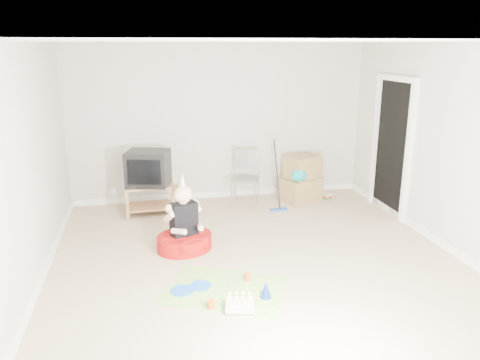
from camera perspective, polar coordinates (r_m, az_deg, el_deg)
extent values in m
plane|color=#C3AB8C|center=(5.97, 1.76, -9.33)|extent=(5.00, 5.00, 0.00)
cube|color=black|center=(7.61, 18.06, 3.66)|extent=(0.02, 0.90, 2.05)
cube|color=#A7714B|center=(7.43, -11.00, -0.66)|extent=(0.76, 0.48, 0.03)
cube|color=#A7714B|center=(7.53, -10.87, -3.12)|extent=(0.76, 0.48, 0.03)
cube|color=#A7714B|center=(7.30, -13.57, -2.95)|extent=(0.05, 0.05, 0.47)
cube|color=#A7714B|center=(7.31, -8.12, -2.60)|extent=(0.05, 0.05, 0.47)
cube|color=#A7714B|center=(7.69, -13.57, -1.97)|extent=(0.05, 0.05, 0.47)
cube|color=#A7714B|center=(7.70, -8.40, -1.64)|extent=(0.05, 0.05, 0.47)
cube|color=black|center=(7.35, -11.12, 1.45)|extent=(0.74, 0.66, 0.54)
cube|color=#9A9AA0|center=(7.65, 0.62, 0.13)|extent=(0.55, 0.54, 0.03)
cylinder|color=#9A9AA0|center=(7.68, -0.79, 0.31)|extent=(0.02, 0.02, 0.94)
cylinder|color=#9A9AA0|center=(7.62, 2.05, 0.16)|extent=(0.02, 0.02, 0.94)
cube|color=#A1814E|center=(8.02, 7.39, -1.16)|extent=(0.74, 0.66, 0.40)
cube|color=#A1814E|center=(7.97, 7.62, 1.63)|extent=(0.66, 0.61, 0.38)
ellipsoid|color=#0D908D|center=(7.72, 7.18, 0.55)|extent=(0.27, 0.19, 0.21)
cube|color=blue|center=(7.57, 4.73, -3.62)|extent=(0.28, 0.12, 0.03)
cylinder|color=black|center=(7.40, 4.83, 0.40)|extent=(0.05, 0.37, 1.08)
cube|color=#257130|center=(8.31, 10.17, -2.01)|extent=(0.26, 0.29, 0.03)
cube|color=#B22C26|center=(8.30, 10.18, -1.84)|extent=(0.26, 0.29, 0.03)
cube|color=beige|center=(8.29, 10.19, -1.66)|extent=(0.26, 0.28, 0.03)
cylinder|color=#AD1210|center=(6.17, -6.76, -7.53)|extent=(0.93, 0.93, 0.20)
cube|color=black|center=(6.05, -6.86, -4.76)|extent=(0.37, 0.29, 0.44)
sphere|color=beige|center=(5.94, -6.97, -1.74)|extent=(0.30, 0.30, 0.23)
cone|color=silver|center=(5.88, -7.04, 0.14)|extent=(0.12, 0.12, 0.18)
cube|color=#E22F74|center=(5.23, -1.75, -13.21)|extent=(1.53, 1.37, 0.01)
cube|color=white|center=(4.86, -0.03, -15.07)|extent=(0.32, 0.28, 0.08)
cube|color=green|center=(4.88, -0.03, -15.38)|extent=(0.32, 0.28, 0.01)
cylinder|color=beige|center=(4.79, -1.26, -14.62)|extent=(0.01, 0.01, 0.06)
cylinder|color=beige|center=(4.79, -0.44, -14.63)|extent=(0.01, 0.01, 0.06)
cylinder|color=beige|center=(4.79, 0.37, -14.63)|extent=(0.01, 0.01, 0.06)
cylinder|color=beige|center=(4.79, 1.18, -14.64)|extent=(0.01, 0.01, 0.06)
cylinder|color=beige|center=(4.87, -1.22, -14.08)|extent=(0.01, 0.01, 0.06)
cylinder|color=beige|center=(4.87, -0.42, -14.09)|extent=(0.01, 0.01, 0.06)
cylinder|color=beige|center=(4.87, 0.38, -14.09)|extent=(0.01, 0.01, 0.06)
cylinder|color=beige|center=(4.87, 1.18, -14.09)|extent=(0.01, 0.01, 0.06)
cylinder|color=blue|center=(5.30, -4.84, -12.71)|extent=(0.31, 0.31, 0.01)
cylinder|color=blue|center=(5.23, -7.05, -13.22)|extent=(0.35, 0.35, 0.01)
cylinder|color=#CF5617|center=(5.38, 0.93, -11.75)|extent=(0.10, 0.10, 0.08)
cylinder|color=#CF5617|center=(4.88, -3.56, -14.86)|extent=(0.11, 0.11, 0.09)
cone|color=#183EA8|center=(5.04, 3.16, -13.19)|extent=(0.16, 0.16, 0.18)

